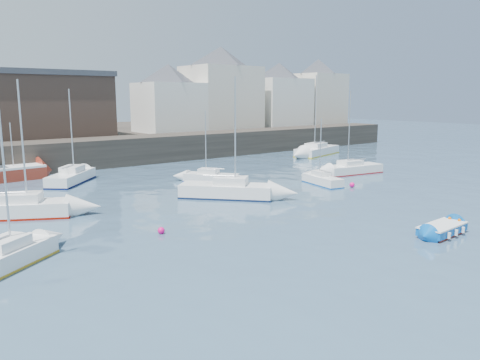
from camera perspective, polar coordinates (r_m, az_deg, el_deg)
water at (r=26.30m, az=16.46°, el=-6.86°), size 220.00×220.00×0.00m
quay_wall at (r=53.90m, az=-15.28°, el=3.39°), size 90.00×5.00×3.00m
land_strip at (r=70.78m, az=-20.99°, el=4.52°), size 90.00×32.00×2.80m
bldg_east_a at (r=69.56m, az=-2.31°, el=11.21°), size 13.36×13.36×11.80m
bldg_east_b at (r=76.14m, az=4.76°, el=10.38°), size 11.88×11.88×9.95m
bldg_east_c at (r=82.52m, az=9.44°, el=10.61°), size 11.14×11.14×10.95m
bldg_east_d at (r=64.26m, az=-8.66°, el=9.90°), size 11.14×11.14×8.95m
warehouse at (r=59.27m, az=-23.99°, el=8.42°), size 16.40×10.40×7.60m
blue_dinghy at (r=28.01m, az=23.42°, el=-5.52°), size 3.31×1.80×0.62m
sailboat_a at (r=23.34m, az=-26.89°, el=-8.47°), size 5.36×4.51×6.97m
sailboat_b at (r=35.07m, az=-1.61°, el=-1.24°), size 6.30×6.64×8.93m
sailboat_c at (r=40.83m, az=9.99°, el=0.02°), size 2.25×4.49×5.66m
sailboat_d at (r=47.33m, az=13.51°, el=1.34°), size 6.55×3.02×8.05m
sailboat_e at (r=32.62m, az=-25.50°, el=-3.15°), size 6.84×5.02×8.54m
sailboat_f at (r=41.46m, az=-3.58°, el=0.32°), size 4.01×4.87×6.30m
sailboat_g at (r=61.76m, az=9.37°, el=3.57°), size 8.43×4.68×10.17m
sailboat_h at (r=43.74m, az=-19.86°, el=0.36°), size 5.74×6.07×8.15m
buoy_near at (r=26.46m, az=-9.57°, el=-6.47°), size 0.39×0.39×0.39m
buoy_mid at (r=40.34m, az=13.49°, el=-0.86°), size 0.43×0.43×0.43m
buoy_far at (r=35.95m, az=-6.29°, el=-1.96°), size 0.39×0.39×0.39m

